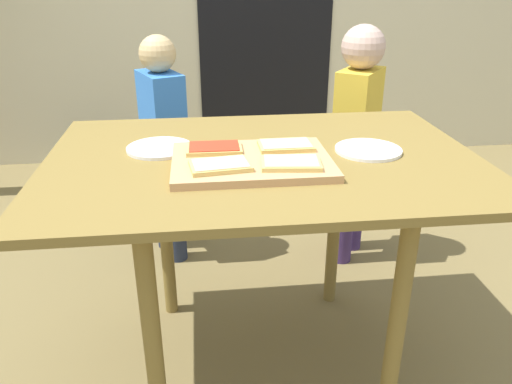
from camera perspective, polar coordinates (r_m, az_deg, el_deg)
ground_plane at (r=1.88m, az=0.66°, el=-18.47°), size 16.00×16.00×0.00m
house_door at (r=3.54m, az=1.12°, el=19.70°), size 0.90×0.02×2.00m
dining_table at (r=1.51m, az=0.79°, el=0.88°), size 1.26×0.87×0.77m
cutting_board at (r=1.40m, az=-0.50°, el=3.47°), size 0.44×0.32×0.02m
pizza_slice_far_left at (r=1.45m, az=-4.77°, el=4.98°), size 0.16×0.11×0.02m
pizza_slice_near_left at (r=1.32m, az=-4.06°, el=3.03°), size 0.17×0.12×0.02m
pizza_slice_near_right at (r=1.34m, az=4.00°, el=3.31°), size 0.17×0.12×0.02m
pizza_slice_far_right at (r=1.47m, az=3.40°, el=5.30°), size 0.16×0.11×0.02m
plate_white_right at (r=1.55m, az=12.57°, el=4.71°), size 0.20×0.20×0.01m
plate_white_left at (r=1.55m, az=-10.86°, el=4.92°), size 0.20×0.20×0.01m
child_left at (r=2.28m, az=-10.37°, el=5.90°), size 0.22×0.28×1.02m
child_right at (r=2.26m, az=11.30°, el=6.94°), size 0.26×0.28×1.07m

